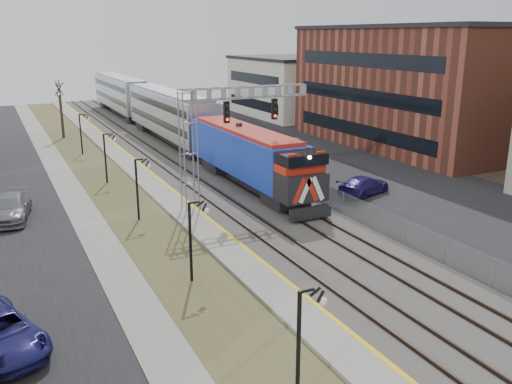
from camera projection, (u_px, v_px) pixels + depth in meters
street_west at (6, 206)px, 37.48m from camera, size 7.00×120.00×0.04m
sidewalk at (74, 197)px, 39.38m from camera, size 2.00×120.00×0.08m
grass_median at (115, 192)px, 40.65m from camera, size 4.00×120.00×0.06m
platform at (154, 186)px, 41.89m from camera, size 2.00×120.00×0.24m
ballast_bed at (214, 179)px, 44.01m from camera, size 8.00×120.00×0.20m
parking_lot at (337, 165)px, 49.11m from camera, size 16.00×120.00×0.04m
platform_edge at (165, 183)px, 42.23m from camera, size 0.24×120.00×0.01m
track_near at (191, 180)px, 43.12m from camera, size 1.58×120.00×0.15m
track_far at (231, 175)px, 44.60m from camera, size 1.58×120.00×0.15m
train at (159, 113)px, 61.58m from camera, size 3.00×63.05×5.33m
signal_gantry at (213, 128)px, 35.26m from camera, size 9.00×1.07×8.15m
lampposts at (188, 241)px, 25.69m from camera, size 0.14×62.14×4.00m
fence at (260, 166)px, 45.59m from camera, size 0.04×120.00×1.60m
buildings_east at (490, 92)px, 49.98m from camera, size 16.00×76.00×15.00m
car_lot_d at (364, 186)px, 39.92m from camera, size 5.11×3.37×1.38m
car_lot_e at (297, 167)px, 45.51m from camera, size 3.94×1.60×1.34m
car_lot_f at (268, 153)px, 50.72m from camera, size 4.72×2.66×1.47m
car_street_b at (11, 208)px, 34.47m from camera, size 3.02×5.55×1.53m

